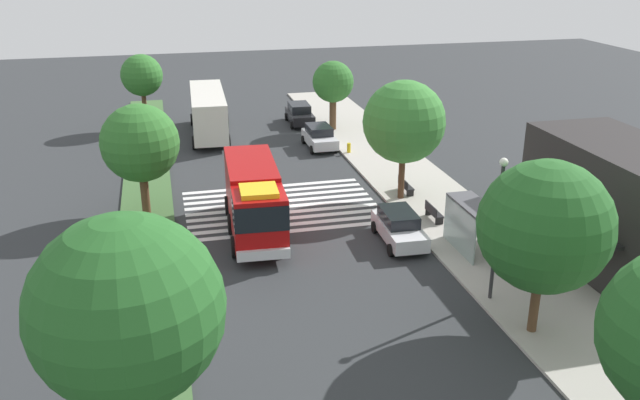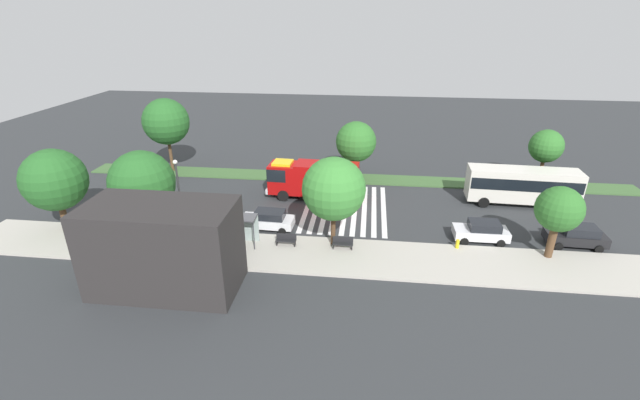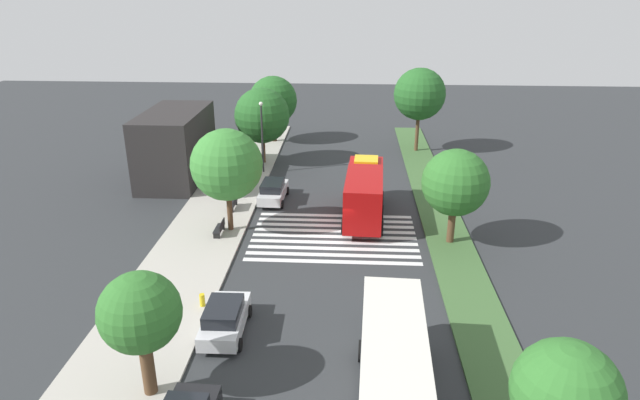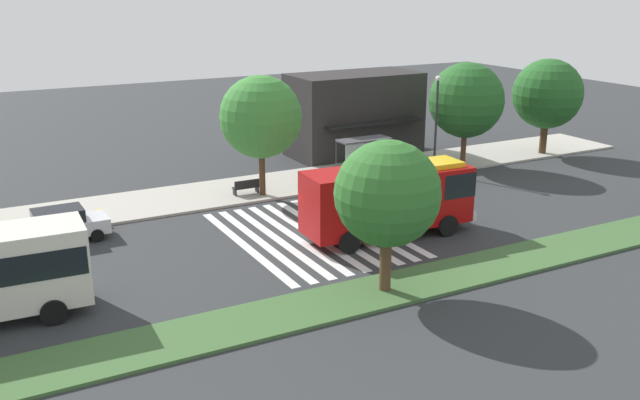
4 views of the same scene
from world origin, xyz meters
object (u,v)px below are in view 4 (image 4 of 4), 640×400
object	(u,v)px
parked_car_mid	(62,224)
bench_near_shelter	(312,177)
sidewalk_tree_west	(261,117)
sidewalk_tree_far_east	(548,94)
street_lamp	(436,116)
parked_car_east	(363,179)
median_tree_west	(387,194)
fire_hydrant	(99,216)
bench_west_of_shelter	(246,187)
fire_truck	(393,197)
sidewalk_tree_east	(466,100)
bus_stop_shelter	(366,150)

from	to	relation	value
parked_car_mid	bench_near_shelter	world-z (taller)	parked_car_mid
sidewalk_tree_west	sidewalk_tree_far_east	bearing A→B (deg)	-0.00
parked_car_mid	bench_near_shelter	bearing A→B (deg)	9.49
street_lamp	sidewalk_tree_far_east	world-z (taller)	sidewalk_tree_far_east
parked_car_east	median_tree_west	xyz separation A→B (m)	(-6.81, -12.76, 3.42)
sidewalk_tree_west	fire_hydrant	distance (m)	10.63
bench_west_of_shelter	sidewalk_tree_far_east	size ratio (longest dim) A/B	0.23
fire_truck	fire_hydrant	size ratio (longest dim) A/B	12.96
parked_car_east	sidewalk_tree_east	distance (m)	10.46
fire_truck	parked_car_mid	world-z (taller)	fire_truck
sidewalk_tree_far_east	bench_west_of_shelter	bearing A→B (deg)	178.61
parked_car_east	bus_stop_shelter	size ratio (longest dim) A/B	1.28
bench_near_shelter	parked_car_east	bearing A→B (deg)	-53.31
median_tree_west	street_lamp	bearing A→B (deg)	47.12
parked_car_mid	sidewalk_tree_west	xyz separation A→B (m)	(11.83, 2.20, 3.99)
fire_truck	bench_near_shelter	xyz separation A→B (m)	(0.62, 9.89, -1.47)
sidewalk_tree_far_east	fire_hydrant	distance (m)	32.70
parked_car_mid	fire_hydrant	distance (m)	2.76
parked_car_mid	fire_hydrant	size ratio (longest dim) A/B	6.10
parked_car_east	median_tree_west	world-z (taller)	median_tree_west
fire_truck	street_lamp	size ratio (longest dim) A/B	1.42
parked_car_east	sidewalk_tree_far_east	world-z (taller)	sidewalk_tree_far_east
bench_near_shelter	fire_hydrant	distance (m)	13.39
sidewalk_tree_east	bench_west_of_shelter	bearing A→B (deg)	177.95
fire_truck	sidewalk_tree_east	size ratio (longest dim) A/B	1.28
street_lamp	bench_west_of_shelter	bearing A→B (deg)	175.80
bench_west_of_shelter	street_lamp	world-z (taller)	street_lamp
parked_car_east	fire_hydrant	world-z (taller)	parked_car_east
bus_stop_shelter	bench_near_shelter	size ratio (longest dim) A/B	2.19
bench_west_of_shelter	median_tree_west	xyz separation A→B (m)	(-0.27, -15.53, 3.69)
bench_west_of_shelter	street_lamp	bearing A→B (deg)	-4.20
fire_truck	fire_hydrant	xyz separation A→B (m)	(-12.73, 8.81, -1.57)
fire_hydrant	bus_stop_shelter	bearing A→B (deg)	3.60
sidewalk_tree_east	sidewalk_tree_west	bearing A→B (deg)	180.00
street_lamp	sidewalk_tree_far_east	bearing A→B (deg)	2.22
sidewalk_tree_far_east	median_tree_west	size ratio (longest dim) A/B	1.10
bench_near_shelter	sidewalk_tree_far_east	size ratio (longest dim) A/B	0.23
median_tree_west	fire_truck	bearing A→B (deg)	53.82
median_tree_west	parked_car_mid	bearing A→B (deg)	130.09
fire_truck	bus_stop_shelter	xyz separation A→B (m)	(4.62, 9.90, -0.17)
bench_west_of_shelter	bench_near_shelter	bearing A→B (deg)	0.00
bench_near_shelter	median_tree_west	distance (m)	16.66
fire_hydrant	bench_near_shelter	bearing A→B (deg)	4.60
sidewalk_tree_east	street_lamp	bearing A→B (deg)	-171.84
bench_near_shelter	bench_west_of_shelter	world-z (taller)	same
sidewalk_tree_far_east	median_tree_west	bearing A→B (deg)	-147.89
parked_car_east	bus_stop_shelter	distance (m)	3.54
fire_truck	sidewalk_tree_west	size ratio (longest dim) A/B	1.27
bench_near_shelter	street_lamp	size ratio (longest dim) A/B	0.25
street_lamp	parked_car_east	bearing A→B (deg)	-164.99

